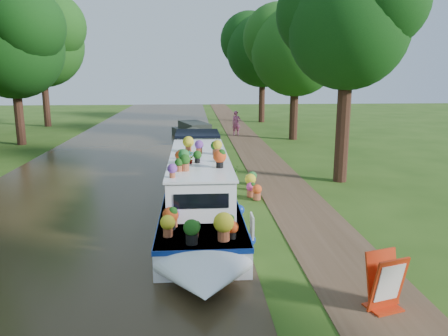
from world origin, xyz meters
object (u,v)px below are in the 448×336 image
second_boat (194,133)px  plant_boat (199,186)px  pedestrian_pink (236,123)px  sandwich_board (385,285)px

second_boat → plant_boat: bearing=-107.3°
plant_boat → pedestrian_pink: bearing=80.5°
plant_boat → second_boat: size_ratio=2.04×
sandwich_board → pedestrian_pink: pedestrian_pink is taller
plant_boat → sandwich_board: plant_boat is taller
second_boat → pedestrian_pink: pedestrian_pink is taller
pedestrian_pink → sandwich_board: bearing=-100.3°
plant_boat → sandwich_board: (3.48, -6.55, -0.31)m
second_boat → sandwich_board: second_boat is taller
second_boat → sandwich_board: bearing=-98.6°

